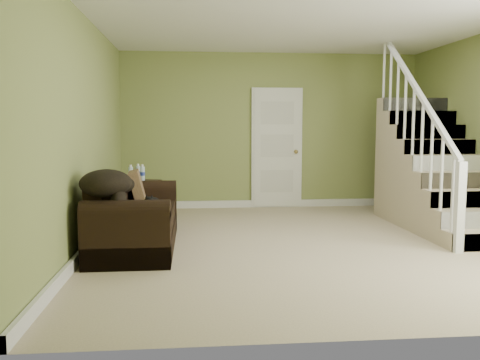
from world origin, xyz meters
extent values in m
cube|color=tan|center=(0.00, 0.00, 0.00)|extent=(5.00, 5.50, 0.01)
cube|color=white|center=(0.00, 0.00, 2.60)|extent=(5.00, 5.50, 0.01)
cube|color=#84924E|center=(0.00, 2.75, 1.30)|extent=(5.00, 0.04, 2.60)
cube|color=#84924E|center=(0.00, -2.75, 1.30)|extent=(5.00, 0.04, 2.60)
cube|color=#84924E|center=(-2.50, 0.00, 1.30)|extent=(0.04, 5.50, 2.60)
cube|color=white|center=(0.00, 2.72, 0.06)|extent=(5.00, 0.04, 0.12)
cube|color=white|center=(-2.47, 0.00, 0.06)|extent=(0.04, 5.50, 0.12)
cube|color=white|center=(0.10, 2.71, 1.01)|extent=(0.86, 0.05, 2.02)
cube|color=white|center=(0.10, 2.69, 1.00)|extent=(0.78, 0.04, 1.96)
sphere|color=olive|center=(0.42, 2.65, 0.95)|extent=(0.07, 0.07, 0.07)
cylinder|color=white|center=(1.55, -0.46, 0.65)|extent=(0.04, 0.04, 0.90)
cube|color=tan|center=(2.00, -0.19, 0.20)|extent=(1.00, 0.27, 0.40)
cylinder|color=white|center=(1.55, -0.19, 0.85)|extent=(0.04, 0.04, 0.90)
cube|color=tan|center=(2.00, 0.08, 0.30)|extent=(1.00, 0.27, 0.60)
cylinder|color=white|center=(1.55, 0.08, 1.05)|extent=(0.04, 0.04, 0.90)
cube|color=tan|center=(2.00, 0.35, 0.40)|extent=(1.00, 0.27, 0.80)
cylinder|color=white|center=(1.55, 0.35, 1.25)|extent=(0.04, 0.04, 0.90)
cube|color=tan|center=(2.00, 0.62, 0.50)|extent=(1.00, 0.27, 1.00)
cylinder|color=white|center=(1.55, 0.62, 1.45)|extent=(0.04, 0.04, 0.90)
cube|color=tan|center=(2.00, 0.89, 0.60)|extent=(1.00, 0.27, 1.20)
cylinder|color=white|center=(1.55, 0.89, 1.65)|extent=(0.04, 0.04, 0.90)
cube|color=tan|center=(2.00, 1.16, 0.70)|extent=(1.00, 0.27, 1.40)
cylinder|color=white|center=(1.55, 1.16, 1.85)|extent=(0.04, 0.04, 0.90)
cube|color=tan|center=(2.00, 1.43, 0.80)|extent=(1.00, 0.27, 1.60)
cylinder|color=white|center=(1.55, 1.43, 2.05)|extent=(0.04, 0.04, 0.90)
cube|color=tan|center=(2.00, 1.70, 0.90)|extent=(1.00, 0.27, 1.80)
cylinder|color=white|center=(1.55, 1.70, 2.25)|extent=(0.04, 0.04, 0.90)
cube|color=white|center=(1.55, -0.62, 0.50)|extent=(0.09, 0.09, 1.00)
cube|color=white|center=(1.55, 0.62, 1.90)|extent=(0.06, 2.46, 1.84)
cube|color=black|center=(-1.97, -0.03, 0.11)|extent=(0.86, 1.98, 0.23)
cube|color=black|center=(-1.88, -0.03, 0.32)|extent=(0.65, 1.49, 0.20)
cube|color=black|center=(-1.97, -0.91, 0.28)|extent=(0.86, 0.23, 0.56)
cube|color=black|center=(-1.97, 0.85, 0.28)|extent=(0.86, 0.23, 0.56)
cylinder|color=black|center=(-1.97, -0.91, 0.56)|extent=(0.86, 0.23, 0.23)
cylinder|color=black|center=(-1.97, 0.85, 0.56)|extent=(0.86, 0.23, 0.23)
cube|color=black|center=(-2.31, -0.03, 0.50)|extent=(0.18, 1.53, 0.57)
cube|color=black|center=(-2.17, -0.03, 0.57)|extent=(0.13, 1.48, 0.32)
cube|color=black|center=(-2.09, 1.31, 0.31)|extent=(0.66, 0.66, 0.62)
cylinder|color=#CEE8F3|center=(-2.17, 1.25, 0.72)|extent=(0.06, 0.06, 0.20)
cylinder|color=#2A3EA6|center=(-2.17, 1.25, 0.72)|extent=(0.07, 0.07, 0.05)
cylinder|color=white|center=(-2.17, 1.25, 0.84)|extent=(0.03, 0.03, 0.03)
cylinder|color=#CEE8F3|center=(-2.02, 1.29, 0.72)|extent=(0.06, 0.06, 0.20)
cylinder|color=#2A3EA6|center=(-2.02, 1.29, 0.72)|extent=(0.07, 0.07, 0.05)
cylinder|color=white|center=(-2.02, 1.29, 0.84)|extent=(0.03, 0.03, 0.03)
cylinder|color=#CEE8F3|center=(-2.09, 1.41, 0.72)|extent=(0.06, 0.06, 0.20)
cylinder|color=#2A3EA6|center=(-2.09, 1.41, 0.72)|extent=(0.07, 0.07, 0.05)
cylinder|color=white|center=(-2.09, 1.41, 0.84)|extent=(0.03, 0.03, 0.03)
ellipsoid|color=black|center=(-1.78, -0.08, 0.50)|extent=(0.21, 0.31, 0.16)
ellipsoid|color=white|center=(-1.78, -0.14, 0.47)|extent=(0.11, 0.14, 0.08)
sphere|color=black|center=(-1.78, -0.23, 0.56)|extent=(0.12, 0.12, 0.11)
ellipsoid|color=white|center=(-1.78, -0.27, 0.54)|extent=(0.06, 0.05, 0.05)
cone|color=black|center=(-1.81, -0.22, 0.61)|extent=(0.04, 0.05, 0.05)
cone|color=black|center=(-1.75, -0.22, 0.61)|extent=(0.04, 0.05, 0.05)
cylinder|color=black|center=(-1.70, 0.03, 0.44)|extent=(0.05, 0.22, 0.03)
ellipsoid|color=yellow|center=(-1.83, -0.55, 0.45)|extent=(0.09, 0.17, 0.05)
cube|color=#4C321E|center=(-2.00, 0.53, 0.59)|extent=(0.26, 0.49, 0.49)
ellipsoid|color=black|center=(-2.19, -0.67, 0.81)|extent=(0.61, 0.74, 0.27)
camera|label=1|loc=(-1.32, -5.80, 1.37)|focal=38.00mm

